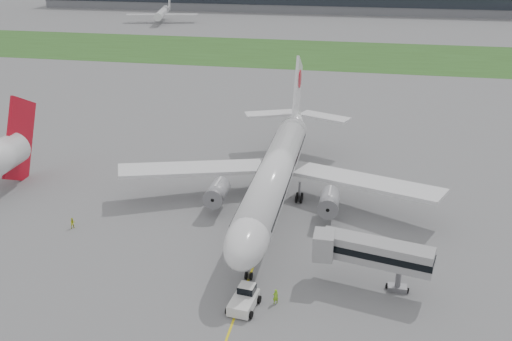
% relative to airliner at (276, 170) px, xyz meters
% --- Properties ---
extents(ground, '(600.00, 600.00, 0.00)m').
position_rel_airliner_xyz_m(ground, '(0.00, -4.87, -5.66)').
color(ground, slate).
rests_on(ground, ground).
extents(apron_markings, '(70.00, 70.00, 0.04)m').
position_rel_airliner_xyz_m(apron_markings, '(0.00, -9.87, -5.66)').
color(apron_markings, yellow).
rests_on(apron_markings, ground).
extents(grass_strip, '(600.00, 50.00, 0.02)m').
position_rel_airliner_xyz_m(grass_strip, '(0.00, 115.13, -5.65)').
color(grass_strip, '#2D531F').
rests_on(grass_strip, ground).
extents(control_tower, '(12.00, 12.00, 56.00)m').
position_rel_airliner_xyz_m(control_tower, '(-90.00, 227.13, -5.66)').
color(control_tower, slate).
rests_on(control_tower, ground).
extents(airliner, '(48.13, 53.95, 17.88)m').
position_rel_airliner_xyz_m(airliner, '(0.00, 0.00, 0.00)').
color(airliner, silver).
rests_on(airliner, ground).
extents(pushback_tug, '(3.34, 4.56, 2.20)m').
position_rel_airliner_xyz_m(pushback_tug, '(0.63, -25.11, -4.65)').
color(pushback_tug, silver).
rests_on(pushback_tug, ground).
extents(jet_bridge, '(13.47, 5.48, 6.15)m').
position_rel_airliner_xyz_m(jet_bridge, '(13.44, -18.66, -1.11)').
color(jet_bridge, gray).
rests_on(jet_bridge, ground).
extents(safety_cone_left, '(0.39, 0.39, 0.53)m').
position_rel_airliner_xyz_m(safety_cone_left, '(-0.50, -25.72, -5.39)').
color(safety_cone_left, '#FF480D').
rests_on(safety_cone_left, ground).
extents(safety_cone_right, '(0.38, 0.38, 0.52)m').
position_rel_airliner_xyz_m(safety_cone_right, '(0.50, -25.30, -5.40)').
color(safety_cone_right, '#FF480D').
rests_on(safety_cone_right, ground).
extents(ground_crew_near, '(0.79, 0.73, 1.82)m').
position_rel_airliner_xyz_m(ground_crew_near, '(3.83, -23.93, -4.75)').
color(ground_crew_near, '#84CA21').
rests_on(ground_crew_near, ground).
extents(ground_crew_far, '(0.93, 0.94, 1.53)m').
position_rel_airliner_xyz_m(ground_crew_far, '(-26.13, -12.28, -4.89)').
color(ground_crew_far, '#C4CE22').
rests_on(ground_crew_far, ground).
extents(neighbor_aircraft, '(5.17, 17.91, 14.69)m').
position_rel_airliner_xyz_m(neighbor_aircraft, '(-42.38, -3.08, 0.16)').
color(neighbor_aircraft, '#B70A1B').
rests_on(neighbor_aircraft, ground).
extents(distant_aircraft_left, '(36.71, 33.88, 12.04)m').
position_rel_airliner_xyz_m(distant_aircraft_left, '(-79.68, 173.26, -5.66)').
color(distant_aircraft_left, silver).
rests_on(distant_aircraft_left, ground).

